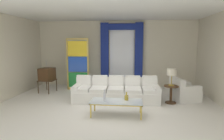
# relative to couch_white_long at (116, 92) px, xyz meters

# --- Properties ---
(ground_plane) EXTENTS (16.00, 16.00, 0.00)m
(ground_plane) POSITION_rel_couch_white_long_xyz_m (-0.24, -0.70, -0.31)
(ground_plane) COLOR white
(wall_rear) EXTENTS (8.00, 0.12, 3.00)m
(wall_rear) POSITION_rel_couch_white_long_xyz_m (-0.24, 2.36, 1.19)
(wall_rear) COLOR beige
(wall_rear) RESTS_ON ground
(wall_left) EXTENTS (0.12, 7.00, 3.00)m
(wall_left) POSITION_rel_couch_white_long_xyz_m (-3.90, -0.10, 1.19)
(wall_left) COLOR beige
(wall_left) RESTS_ON ground
(wall_right) EXTENTS (0.12, 7.00, 3.00)m
(wall_right) POSITION_rel_couch_white_long_xyz_m (3.42, -0.10, 1.19)
(wall_right) COLOR beige
(wall_right) RESTS_ON ground
(ceiling_slab) EXTENTS (8.00, 7.60, 0.04)m
(ceiling_slab) POSITION_rel_couch_white_long_xyz_m (-0.24, 0.10, 2.71)
(ceiling_slab) COLOR white
(curtained_window) EXTENTS (2.00, 0.17, 2.70)m
(curtained_window) POSITION_rel_couch_white_long_xyz_m (0.05, 2.19, 1.43)
(curtained_window) COLOR white
(curtained_window) RESTS_ON ground
(couch_white_long) EXTENTS (2.95, 1.03, 0.86)m
(couch_white_long) POSITION_rel_couch_white_long_xyz_m (0.00, 0.00, 0.00)
(couch_white_long) COLOR white
(couch_white_long) RESTS_ON ground
(coffee_table) EXTENTS (1.42, 0.61, 0.41)m
(coffee_table) POSITION_rel_couch_white_long_xyz_m (0.13, -1.36, 0.07)
(coffee_table) COLOR silver
(coffee_table) RESTS_ON ground
(bottle_blue_decanter) EXTENTS (0.11, 0.11, 0.23)m
(bottle_blue_decanter) POSITION_rel_couch_white_long_xyz_m (0.40, -1.25, 0.18)
(bottle_blue_decanter) COLOR gold
(bottle_blue_decanter) RESTS_ON coffee_table
(bottle_crystal_tall) EXTENTS (0.06, 0.06, 0.34)m
(bottle_crystal_tall) POSITION_rel_couch_white_long_xyz_m (-0.19, -1.45, 0.24)
(bottle_crystal_tall) COLOR silver
(bottle_crystal_tall) RESTS_ON coffee_table
(vintage_tv) EXTENTS (0.62, 0.67, 1.35)m
(vintage_tv) POSITION_rel_couch_white_long_xyz_m (-2.89, 0.85, 0.42)
(vintage_tv) COLOR #472D19
(vintage_tv) RESTS_ON ground
(armchair_white) EXTENTS (1.01, 0.99, 0.80)m
(armchair_white) POSITION_rel_couch_white_long_xyz_m (2.34, 0.27, -0.02)
(armchair_white) COLOR white
(armchair_white) RESTS_ON ground
(stained_glass_divider) EXTENTS (0.95, 0.05, 2.20)m
(stained_glass_divider) POSITION_rel_couch_white_long_xyz_m (-1.76, 1.39, 0.75)
(stained_glass_divider) COLOR gold
(stained_glass_divider) RESTS_ON ground
(peacock_figurine) EXTENTS (0.44, 0.60, 0.50)m
(peacock_figurine) POSITION_rel_couch_white_long_xyz_m (-1.41, 0.94, -0.09)
(peacock_figurine) COLOR beige
(peacock_figurine) RESTS_ON ground
(round_side_table) EXTENTS (0.48, 0.48, 0.59)m
(round_side_table) POSITION_rel_couch_white_long_xyz_m (1.85, -0.08, 0.05)
(round_side_table) COLOR #472D19
(round_side_table) RESTS_ON ground
(table_lamp_brass) EXTENTS (0.32, 0.32, 0.57)m
(table_lamp_brass) POSITION_rel_couch_white_long_xyz_m (1.85, -0.08, 0.72)
(table_lamp_brass) COLOR #B29338
(table_lamp_brass) RESTS_ON round_side_table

